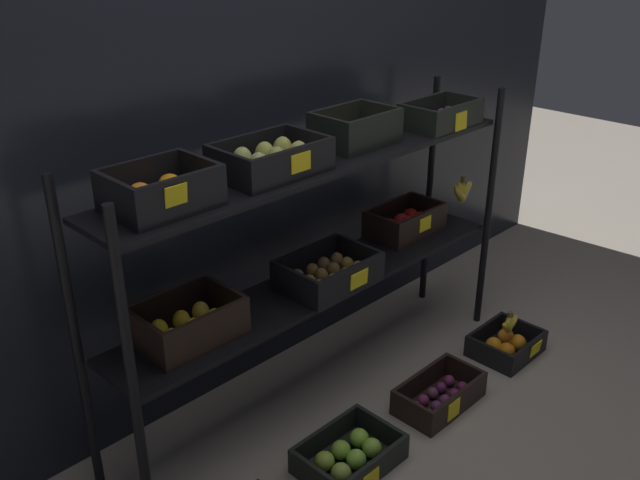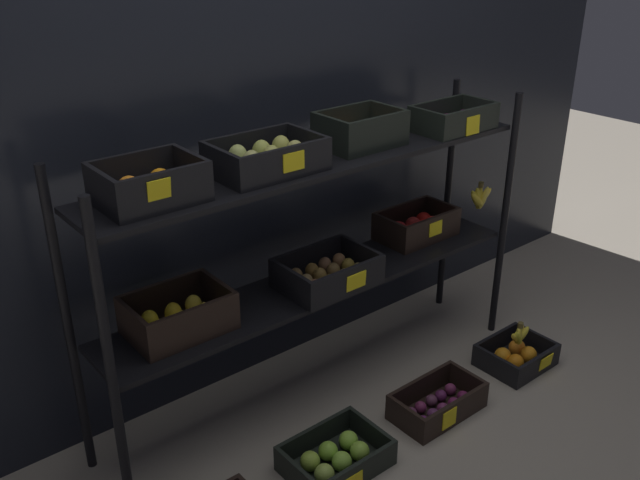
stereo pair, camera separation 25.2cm
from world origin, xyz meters
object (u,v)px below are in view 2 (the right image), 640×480
crate_ground_orange (516,356)px  crate_ground_apple_green (336,458)px  display_rack (318,218)px  banana_bunch_loose (519,336)px  crate_ground_plum (437,404)px

crate_ground_orange → crate_ground_apple_green: bearing=179.0°
display_rack → crate_ground_apple_green: display_rack is taller
banana_bunch_loose → crate_ground_plum: bearing=-179.6°
crate_ground_plum → banana_bunch_loose: banana_bunch_loose is taller
crate_ground_apple_green → crate_ground_orange: bearing=-1.0°
display_rack → banana_bunch_loose: (0.78, -0.42, -0.62)m
crate_ground_apple_green → crate_ground_plum: (0.51, -0.02, -0.00)m
display_rack → crate_ground_orange: 1.15m
crate_ground_orange → banana_bunch_loose: size_ratio=2.28×
display_rack → crate_ground_orange: size_ratio=6.57×
display_rack → banana_bunch_loose: 1.09m
crate_ground_plum → crate_ground_orange: size_ratio=1.23×
display_rack → crate_ground_orange: (0.78, -0.42, -0.73)m
display_rack → crate_ground_plum: (0.27, -0.43, -0.73)m
crate_ground_apple_green → crate_ground_orange: size_ratio=1.19×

